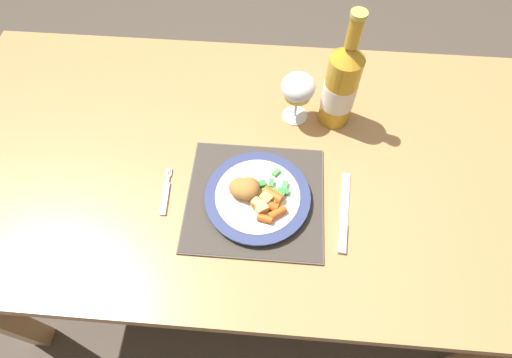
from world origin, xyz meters
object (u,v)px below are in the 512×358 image
(fork, at_px, (165,195))
(table_knife, at_px, (344,219))
(dining_table, at_px, (245,175))
(dinner_plate, at_px, (258,197))
(wine_glass, at_px, (298,89))
(bottle, at_px, (341,85))

(fork, relative_size, table_knife, 0.61)
(dining_table, bearing_deg, dinner_plate, -70.00)
(wine_glass, bearing_deg, dinner_plate, -106.79)
(wine_glass, relative_size, bottle, 0.44)
(dinner_plate, distance_m, fork, 0.21)
(dinner_plate, relative_size, fork, 1.92)
(dinner_plate, distance_m, bottle, 0.33)
(fork, xyz_separation_m, table_knife, (0.40, -0.03, 0.00))
(table_knife, relative_size, bottle, 0.65)
(dining_table, distance_m, dinner_plate, 0.16)
(bottle, bearing_deg, fork, -145.93)
(table_knife, relative_size, wine_glass, 1.47)
(fork, height_order, wine_glass, wine_glass)
(dining_table, relative_size, dinner_plate, 6.50)
(fork, bearing_deg, bottle, 34.07)
(table_knife, bearing_deg, dinner_plate, 170.76)
(dining_table, xyz_separation_m, wine_glass, (0.12, 0.14, 0.19))
(fork, bearing_deg, dining_table, 35.91)
(fork, bearing_deg, wine_glass, 41.88)
(fork, xyz_separation_m, bottle, (0.39, 0.26, 0.11))
(wine_glass, bearing_deg, table_knife, -67.90)
(dinner_plate, bearing_deg, wine_glass, 73.21)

